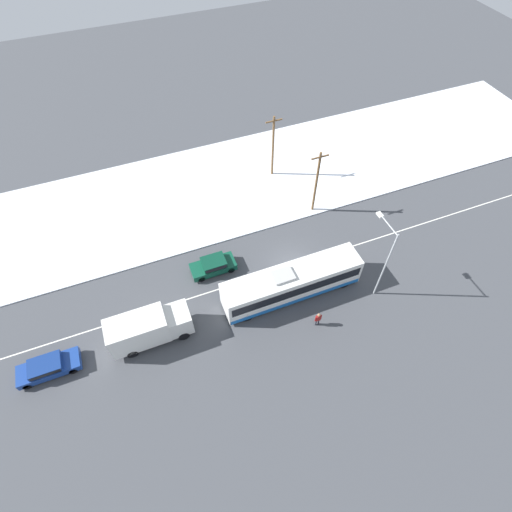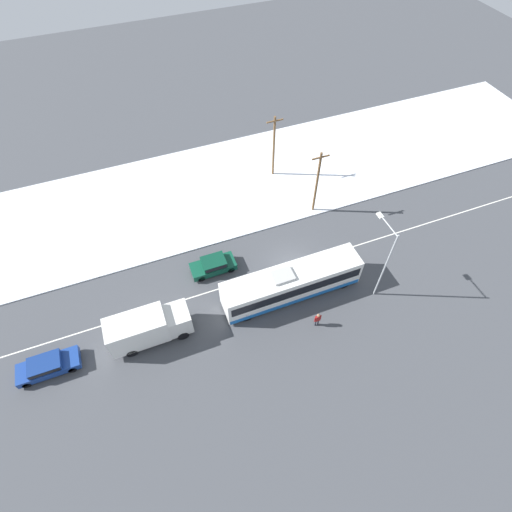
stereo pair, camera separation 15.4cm
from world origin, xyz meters
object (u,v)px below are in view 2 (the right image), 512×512
(city_bus, at_px, (291,283))
(utility_pole_snowlot, at_px, (274,146))
(pedestrian_at_stop, at_px, (318,319))
(streetlamp, at_px, (384,255))
(parked_car_near_truck, at_px, (47,365))
(utility_pole_roadside, at_px, (317,182))
(sedan_car, at_px, (213,265))
(box_truck, at_px, (147,327))

(city_bus, distance_m, utility_pole_snowlot, 16.26)
(pedestrian_at_stop, bearing_deg, streetlamp, 13.46)
(city_bus, relative_size, pedestrian_at_stop, 7.24)
(parked_car_near_truck, xyz_separation_m, utility_pole_roadside, (26.79, 8.37, 3.12))
(sedan_car, bearing_deg, utility_pole_snowlot, -134.31)
(pedestrian_at_stop, relative_size, utility_pole_roadside, 0.23)
(sedan_car, height_order, utility_pole_snowlot, utility_pole_snowlot)
(box_truck, bearing_deg, city_bus, -0.61)
(utility_pole_roadside, distance_m, utility_pole_snowlot, 7.02)
(sedan_car, distance_m, pedestrian_at_stop, 10.68)
(box_truck, relative_size, streetlamp, 0.83)
(city_bus, bearing_deg, box_truck, 179.39)
(box_truck, relative_size, pedestrian_at_stop, 3.85)
(parked_car_near_truck, relative_size, streetlamp, 0.59)
(box_truck, distance_m, streetlamp, 19.74)
(city_bus, xyz_separation_m, utility_pole_snowlot, (4.68, 15.41, 2.30))
(city_bus, height_order, box_truck, city_bus)
(sedan_car, bearing_deg, streetlamp, 150.25)
(utility_pole_roadside, bearing_deg, pedestrian_at_stop, -114.73)
(utility_pole_roadside, bearing_deg, box_truck, -155.81)
(pedestrian_at_stop, bearing_deg, parked_car_near_truck, 169.44)
(sedan_car, distance_m, utility_pole_snowlot, 15.02)
(city_bus, distance_m, sedan_car, 7.47)
(city_bus, xyz_separation_m, pedestrian_at_stop, (0.74, -3.70, -0.53))
(box_truck, xyz_separation_m, parked_car_near_truck, (-7.94, 0.10, -0.96))
(streetlamp, height_order, utility_pole_snowlot, streetlamp)
(city_bus, bearing_deg, utility_pole_roadside, 53.31)
(city_bus, bearing_deg, streetlamp, -17.99)
(utility_pole_roadside, height_order, utility_pole_snowlot, utility_pole_snowlot)
(parked_car_near_truck, bearing_deg, pedestrian_at_stop, -10.56)
(box_truck, distance_m, parked_car_near_truck, 7.99)
(pedestrian_at_stop, distance_m, utility_pole_roadside, 13.84)
(pedestrian_at_stop, bearing_deg, sedan_car, 126.37)
(city_bus, bearing_deg, sedan_car, 138.80)
(sedan_car, distance_m, utility_pole_roadside, 12.93)
(box_truck, distance_m, utility_pole_snowlot, 23.05)
(pedestrian_at_stop, xyz_separation_m, streetlamp, (6.14, 1.47, 3.93))
(streetlamp, bearing_deg, sedan_car, 150.25)
(pedestrian_at_stop, bearing_deg, utility_pole_roadside, 65.27)
(sedan_car, distance_m, parked_car_near_truck, 15.51)
(parked_car_near_truck, bearing_deg, sedan_car, 17.48)
(city_bus, height_order, parked_car_near_truck, city_bus)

